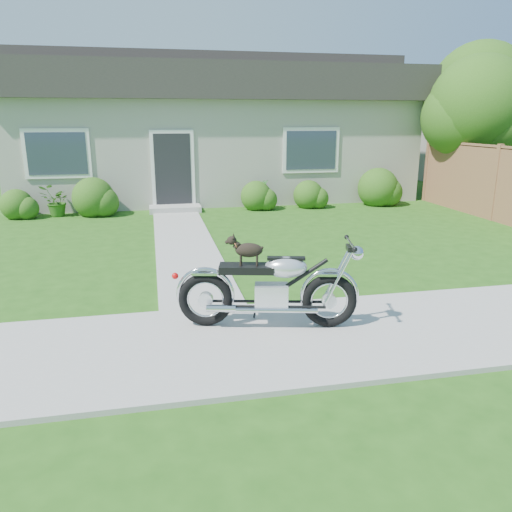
{
  "coord_description": "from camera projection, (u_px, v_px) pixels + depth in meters",
  "views": [
    {
      "loc": [
        -2.1,
        -5.2,
        2.5
      ],
      "look_at": [
        -0.8,
        1.0,
        0.75
      ],
      "focal_mm": 35.0,
      "sensor_mm": 36.0,
      "label": 1
    }
  ],
  "objects": [
    {
      "name": "ground",
      "position": [
        338.0,
        334.0,
        5.99
      ],
      "size": [
        80.0,
        80.0,
        0.0
      ],
      "primitive_type": "plane",
      "color": "#235114",
      "rests_on": "ground"
    },
    {
      "name": "sidewalk",
      "position": [
        339.0,
        333.0,
        5.98
      ],
      "size": [
        24.0,
        2.2,
        0.04
      ],
      "primitive_type": "cube",
      "color": "#9E9B93",
      "rests_on": "ground"
    },
    {
      "name": "walkway",
      "position": [
        184.0,
        242.0,
        10.4
      ],
      "size": [
        1.2,
        8.0,
        0.03
      ],
      "primitive_type": "cube",
      "color": "#9E9B93",
      "rests_on": "ground"
    },
    {
      "name": "house",
      "position": [
        212.0,
        129.0,
        16.72
      ],
      "size": [
        12.6,
        7.03,
        4.5
      ],
      "color": "#ADA89C",
      "rests_on": "ground"
    },
    {
      "name": "fence",
      "position": [
        496.0,
        183.0,
        12.4
      ],
      "size": [
        0.12,
        6.62,
        1.9
      ],
      "color": "#9C6846",
      "rests_on": "ground"
    },
    {
      "name": "tree_near",
      "position": [
        484.0,
        110.0,
        14.03
      ],
      "size": [
        2.8,
        2.77,
        4.24
      ],
      "color": "#3D2B1C",
      "rests_on": "ground"
    },
    {
      "name": "tree_far",
      "position": [
        484.0,
        97.0,
        16.67
      ],
      "size": [
        3.25,
        3.25,
        4.99
      ],
      "color": "#3D2B1C",
      "rests_on": "ground"
    },
    {
      "name": "shrub_row",
      "position": [
        241.0,
        194.0,
        13.95
      ],
      "size": [
        10.99,
        1.19,
        1.19
      ],
      "color": "#2D5616",
      "rests_on": "ground"
    },
    {
      "name": "potted_plant_left",
      "position": [
        55.0,
        201.0,
        13.04
      ],
      "size": [
        0.96,
        0.94,
        0.81
      ],
      "primitive_type": "imported",
      "rotation": [
        0.0,
        0.0,
        3.77
      ],
      "color": "#2C5D18",
      "rests_on": "ground"
    },
    {
      "name": "potted_plant_right",
      "position": [
        262.0,
        195.0,
        14.13
      ],
      "size": [
        0.49,
        0.49,
        0.82
      ],
      "primitive_type": "imported",
      "rotation": [
        0.0,
        0.0,
        4.77
      ],
      "color": "#1E641B",
      "rests_on": "ground"
    },
    {
      "name": "motorcycle_with_dog",
      "position": [
        271.0,
        287.0,
        5.99
      ],
      "size": [
        2.19,
        0.82,
        1.13
      ],
      "rotation": [
        0.0,
        0.0,
        -0.23
      ],
      "color": "black",
      "rests_on": "sidewalk"
    }
  ]
}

